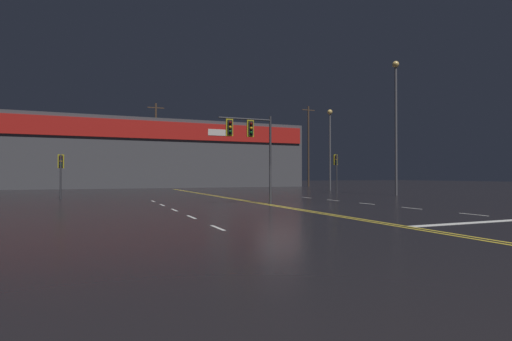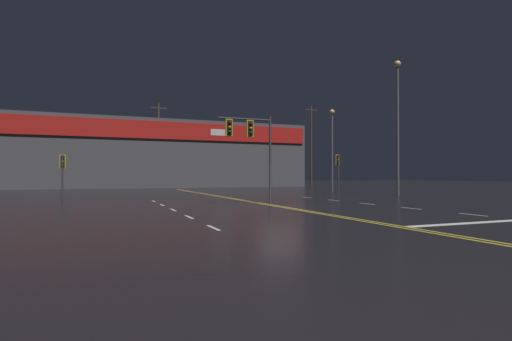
% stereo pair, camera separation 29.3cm
% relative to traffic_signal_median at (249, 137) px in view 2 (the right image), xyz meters
% --- Properties ---
extents(ground_plane, '(200.00, 200.00, 0.00)m').
position_rel_traffic_signal_median_xyz_m(ground_plane, '(0.95, -2.12, -3.95)').
color(ground_plane, black).
extents(road_markings, '(17.07, 60.00, 0.01)m').
position_rel_traffic_signal_median_xyz_m(road_markings, '(2.19, -4.14, -3.95)').
color(road_markings, gold).
rests_on(road_markings, ground).
extents(traffic_signal_median, '(3.29, 0.36, 5.23)m').
position_rel_traffic_signal_median_xyz_m(traffic_signal_median, '(0.00, 0.00, 0.00)').
color(traffic_signal_median, '#38383D').
rests_on(traffic_signal_median, ground).
extents(traffic_signal_corner_northwest, '(0.42, 0.36, 3.21)m').
position_rel_traffic_signal_median_xyz_m(traffic_signal_corner_northwest, '(-10.58, 10.26, -1.60)').
color(traffic_signal_corner_northwest, '#38383D').
rests_on(traffic_signal_corner_northwest, ground).
extents(traffic_signal_corner_northeast, '(0.42, 0.36, 3.71)m').
position_rel_traffic_signal_median_xyz_m(traffic_signal_corner_northeast, '(13.22, 10.82, -1.22)').
color(traffic_signal_corner_northeast, '#38383D').
rests_on(traffic_signal_corner_northeast, ground).
extents(streetlight_near_left, '(0.56, 0.56, 9.13)m').
position_rel_traffic_signal_median_xyz_m(streetlight_near_left, '(16.27, 16.56, 1.90)').
color(streetlight_near_left, '#59595E').
rests_on(streetlight_near_left, ground).
extents(streetlight_median_approach, '(0.56, 0.56, 11.50)m').
position_rel_traffic_signal_median_xyz_m(streetlight_median_approach, '(15.53, 5.22, 3.20)').
color(streetlight_median_approach, '#59595E').
rests_on(streetlight_median_approach, ground).
extents(building_backdrop, '(41.58, 10.23, 9.48)m').
position_rel_traffic_signal_median_xyz_m(building_backdrop, '(0.95, 37.84, 0.80)').
color(building_backdrop, '#4C4C51').
rests_on(building_backdrop, ground).
extents(utility_pole_row, '(47.55, 0.26, 12.61)m').
position_rel_traffic_signal_median_xyz_m(utility_pole_row, '(1.71, 33.01, 1.97)').
color(utility_pole_row, '#4C3828').
rests_on(utility_pole_row, ground).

